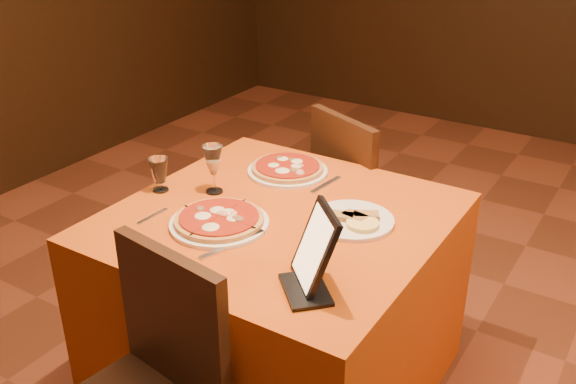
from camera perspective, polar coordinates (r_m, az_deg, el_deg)
The scene contains 11 objects.
main_table at distance 2.45m, azimuth -0.75°, elevation -9.83°, with size 1.10×1.10×0.75m, color #B4460B.
chair_main_far at distance 3.01m, azimuth 7.53°, elevation -0.96°, with size 0.40×0.40×0.91m, color black, non-canonical shape.
pizza_near at distance 2.19m, azimuth -6.13°, elevation -2.60°, with size 0.34×0.34×0.03m.
pizza_far at distance 2.57m, azimuth -0.04°, elevation 2.03°, with size 0.32×0.32×0.03m.
cutlet_dish at distance 2.21m, azimuth 5.70°, elevation -2.36°, with size 0.29×0.29×0.03m.
wine_glass at distance 2.39m, azimuth -6.66°, elevation 2.05°, with size 0.07×0.07×0.19m, color #D6B479, non-canonical shape.
water_glass at distance 2.44m, azimuth -11.37°, elevation 1.50°, with size 0.08×0.08×0.13m, color silver, non-canonical shape.
tablet at distance 1.82m, azimuth 2.42°, elevation -4.95°, with size 0.19×0.02×0.24m, color black.
knife at distance 2.06m, azimuth -5.03°, elevation -4.77°, with size 0.24×0.02×0.01m, color #ACACB3.
fork_near at distance 2.28m, azimuth -11.95°, elevation -2.13°, with size 0.14×0.02×0.01m, color silver.
fork_far at distance 2.47m, azimuth 3.38°, elevation 0.66°, with size 0.18×0.02×0.01m, color #A4A4AA.
Camera 1 is at (0.51, -1.52, 1.80)m, focal length 40.00 mm.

